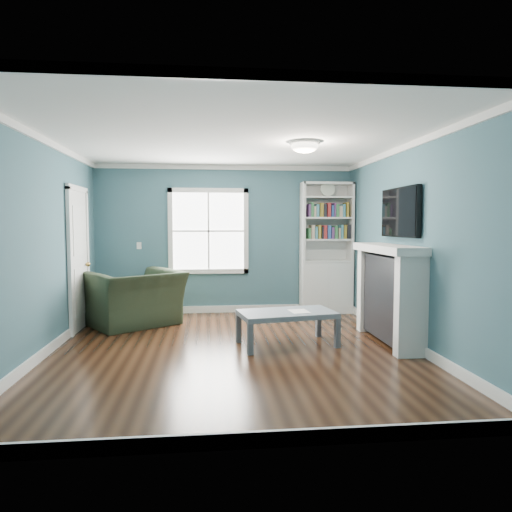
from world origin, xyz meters
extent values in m
plane|color=black|center=(0.00, 0.00, 0.00)|extent=(5.00, 5.00, 0.00)
plane|color=#38606A|center=(0.00, 2.50, 1.30)|extent=(4.50, 0.00, 4.50)
plane|color=#38606A|center=(0.00, -2.50, 1.30)|extent=(4.50, 0.00, 4.50)
plane|color=#38606A|center=(-2.25, 0.00, 1.30)|extent=(0.00, 5.00, 5.00)
plane|color=#38606A|center=(2.25, 0.00, 1.30)|extent=(0.00, 5.00, 5.00)
plane|color=white|center=(0.00, 0.00, 2.60)|extent=(5.00, 5.00, 0.00)
cube|color=white|center=(0.00, 2.48, 0.06)|extent=(4.50, 0.03, 0.12)
cube|color=white|center=(0.00, -2.48, 0.06)|extent=(4.50, 0.03, 0.12)
cube|color=white|center=(-2.23, 0.00, 0.06)|extent=(0.03, 5.00, 0.12)
cube|color=white|center=(2.23, 0.00, 0.06)|extent=(0.03, 5.00, 0.12)
cube|color=white|center=(0.00, 2.48, 2.56)|extent=(4.50, 0.04, 0.08)
cube|color=white|center=(0.00, -2.48, 2.56)|extent=(4.50, 0.04, 0.08)
cube|color=white|center=(-2.23, 0.00, 2.56)|extent=(0.04, 5.00, 0.08)
cube|color=white|center=(2.23, 0.00, 2.56)|extent=(0.04, 5.00, 0.08)
cube|color=white|center=(-0.30, 2.50, 1.45)|extent=(1.24, 0.01, 1.34)
cube|color=white|center=(-0.96, 2.48, 1.45)|extent=(0.08, 0.06, 1.50)
cube|color=white|center=(0.36, 2.48, 1.45)|extent=(0.08, 0.06, 1.50)
cube|color=white|center=(-0.30, 2.48, 0.74)|extent=(1.40, 0.06, 0.08)
cube|color=white|center=(-0.30, 2.48, 2.16)|extent=(1.40, 0.06, 0.08)
cube|color=white|center=(-0.30, 2.48, 1.45)|extent=(1.24, 0.03, 0.03)
cube|color=white|center=(-0.30, 2.48, 1.45)|extent=(0.03, 0.03, 1.34)
cube|color=silver|center=(1.77, 2.30, 0.45)|extent=(0.90, 0.35, 0.90)
cube|color=silver|center=(1.34, 2.30, 1.60)|extent=(0.04, 0.35, 1.40)
cube|color=silver|center=(2.20, 2.30, 1.60)|extent=(0.04, 0.35, 1.40)
cube|color=silver|center=(1.77, 2.46, 1.60)|extent=(0.90, 0.02, 1.40)
cube|color=silver|center=(1.77, 2.30, 2.28)|extent=(0.90, 0.35, 0.04)
cube|color=silver|center=(1.77, 2.30, 0.92)|extent=(0.84, 0.33, 0.03)
cube|color=silver|center=(1.77, 2.30, 1.30)|extent=(0.84, 0.33, 0.03)
cube|color=silver|center=(1.77, 2.30, 1.68)|extent=(0.84, 0.33, 0.03)
cube|color=silver|center=(1.77, 2.30, 2.04)|extent=(0.84, 0.33, 0.03)
cube|color=#33723F|center=(1.77, 2.28, 1.43)|extent=(0.70, 0.25, 0.22)
cube|color=tan|center=(1.77, 2.28, 1.81)|extent=(0.70, 0.25, 0.22)
cylinder|color=beige|center=(1.77, 2.25, 2.19)|extent=(0.26, 0.06, 0.26)
cube|color=black|center=(2.09, 0.20, 0.60)|extent=(0.30, 1.20, 1.10)
cube|color=black|center=(2.07, 0.20, 0.40)|extent=(0.22, 0.65, 0.70)
cube|color=silver|center=(2.07, -0.47, 0.60)|extent=(0.36, 0.16, 1.20)
cube|color=silver|center=(2.07, 0.87, 0.60)|extent=(0.36, 0.16, 1.20)
cube|color=silver|center=(2.05, 0.20, 1.25)|extent=(0.44, 1.58, 0.10)
cube|color=black|center=(2.20, 0.20, 1.72)|extent=(0.06, 1.10, 0.65)
cube|color=silver|center=(-2.23, 1.40, 1.02)|extent=(0.04, 0.80, 2.05)
cube|color=white|center=(-2.22, 0.95, 1.02)|extent=(0.05, 0.08, 2.13)
cube|color=white|center=(-2.22, 1.85, 1.02)|extent=(0.05, 0.08, 2.13)
cube|color=white|center=(-2.22, 1.40, 2.09)|extent=(0.05, 0.98, 0.08)
sphere|color=#BF8C3F|center=(-2.17, 1.70, 0.95)|extent=(0.07, 0.07, 0.07)
ellipsoid|color=white|center=(0.90, 0.10, 2.54)|extent=(0.34, 0.34, 0.15)
cylinder|color=white|center=(0.90, 0.10, 2.58)|extent=(0.38, 0.38, 0.03)
cube|color=white|center=(-1.50, 2.48, 1.20)|extent=(0.08, 0.01, 0.12)
imported|color=black|center=(-1.45, 1.60, 0.57)|extent=(1.55, 1.44, 1.14)
cube|color=#4C535B|center=(0.19, -0.19, 0.19)|extent=(0.08, 0.08, 0.38)
cube|color=#4C535B|center=(1.32, 0.00, 0.19)|extent=(0.08, 0.08, 0.38)
cube|color=#4C535B|center=(0.09, 0.40, 0.19)|extent=(0.08, 0.08, 0.38)
cube|color=#4C535B|center=(1.22, 0.59, 0.19)|extent=(0.08, 0.08, 0.38)
cube|color=slate|center=(0.70, 0.20, 0.41)|extent=(1.31, 0.86, 0.07)
cube|color=white|center=(0.86, 0.18, 0.44)|extent=(0.26, 0.32, 0.00)
camera|label=1|loc=(-0.31, -5.57, 1.57)|focal=32.00mm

